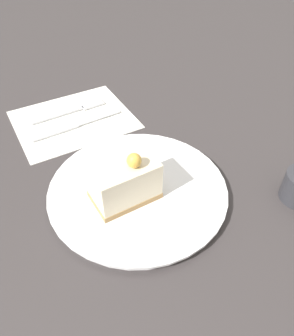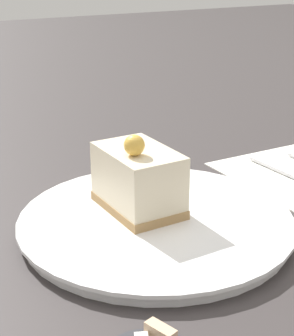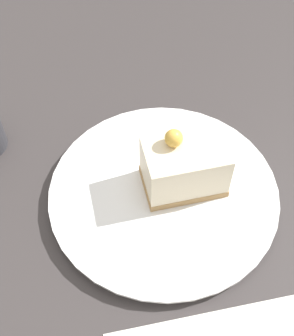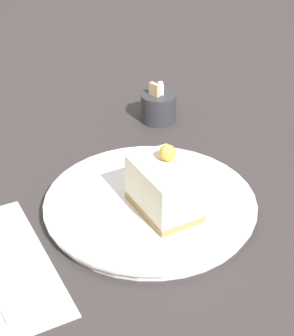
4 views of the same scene
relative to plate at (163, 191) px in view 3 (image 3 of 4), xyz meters
name	(u,v)px [view 3 (image 3 of 4)]	position (x,y,z in m)	size (l,w,h in m)	color
ground_plane	(133,203)	(0.00, 0.04, -0.01)	(4.00, 4.00, 0.00)	#383333
plate	(163,191)	(0.00, 0.00, 0.00)	(0.29, 0.29, 0.02)	white
cake_slice	(184,167)	(0.00, -0.03, 0.04)	(0.07, 0.10, 0.09)	#AD8451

